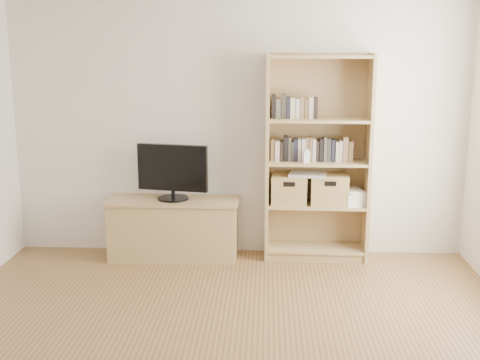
# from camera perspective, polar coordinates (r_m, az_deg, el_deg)

# --- Properties ---
(back_wall) EXTENTS (4.50, 0.02, 2.60)m
(back_wall) POSITION_cam_1_polar(r_m,az_deg,el_deg) (5.97, -0.18, 5.23)
(back_wall) COLOR white
(back_wall) RESTS_ON floor
(tv_stand) EXTENTS (1.25, 0.47, 0.57)m
(tv_stand) POSITION_cam_1_polar(r_m,az_deg,el_deg) (6.02, -6.28, -4.68)
(tv_stand) COLOR tan
(tv_stand) RESTS_ON floor
(bookshelf) EXTENTS (1.01, 0.37, 2.00)m
(bookshelf) POSITION_cam_1_polar(r_m,az_deg,el_deg) (5.85, 7.36, 2.01)
(bookshelf) COLOR tan
(bookshelf) RESTS_ON floor
(television) EXTENTS (0.70, 0.19, 0.55)m
(television) POSITION_cam_1_polar(r_m,az_deg,el_deg) (5.87, -6.41, 0.79)
(television) COLOR black
(television) RESTS_ON tv_stand
(books_row_mid) EXTENTS (0.86, 0.20, 0.23)m
(books_row_mid) POSITION_cam_1_polar(r_m,az_deg,el_deg) (5.85, 7.38, 2.95)
(books_row_mid) COLOR brown
(books_row_mid) RESTS_ON bookshelf
(books_row_upper) EXTENTS (0.40, 0.17, 0.21)m
(books_row_upper) POSITION_cam_1_polar(r_m,az_deg,el_deg) (5.79, 5.27, 6.89)
(books_row_upper) COLOR brown
(books_row_upper) RESTS_ON bookshelf
(baby_monitor) EXTENTS (0.06, 0.04, 0.11)m
(baby_monitor) POSITION_cam_1_polar(r_m,az_deg,el_deg) (5.73, 6.33, 2.16)
(baby_monitor) COLOR white
(baby_monitor) RESTS_ON bookshelf
(basket_left) EXTENTS (0.35, 0.30, 0.28)m
(basket_left) POSITION_cam_1_polar(r_m,az_deg,el_deg) (5.89, 4.70, -0.87)
(basket_left) COLOR #A08148
(basket_left) RESTS_ON bookshelf
(basket_right) EXTENTS (0.37, 0.31, 0.29)m
(basket_right) POSITION_cam_1_polar(r_m,az_deg,el_deg) (5.91, 8.47, -0.86)
(basket_right) COLOR #A08148
(basket_right) RESTS_ON bookshelf
(laptop) EXTENTS (0.38, 0.30, 0.03)m
(laptop) POSITION_cam_1_polar(r_m,az_deg,el_deg) (5.85, 6.44, 0.54)
(laptop) COLOR white
(laptop) RESTS_ON basket_left
(magazine_stack) EXTENTS (0.25, 0.31, 0.13)m
(magazine_stack) POSITION_cam_1_polar(r_m,az_deg,el_deg) (5.96, 10.58, -1.66)
(magazine_stack) COLOR silver
(magazine_stack) RESTS_ON bookshelf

